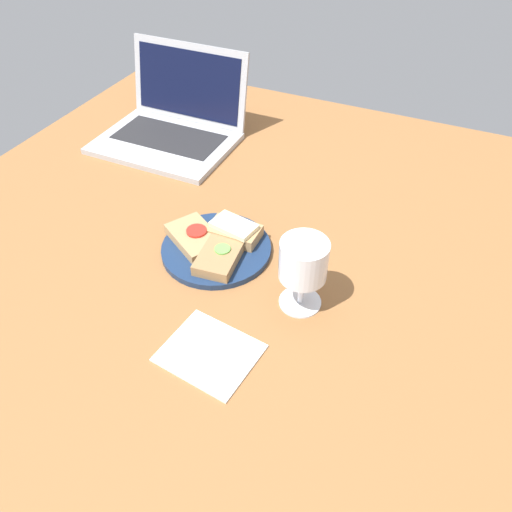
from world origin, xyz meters
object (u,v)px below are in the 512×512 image
(sandwich_with_cheese, at_px, (234,231))
(sandwich_with_tomato, at_px, (195,237))
(sandwich_with_cucumber, at_px, (219,257))
(napkin, at_px, (210,353))
(plate, at_px, (216,249))
(wine_glass, at_px, (303,263))
(laptop, at_px, (173,123))

(sandwich_with_cheese, bearing_deg, sandwich_with_tomato, -145.40)
(sandwich_with_cucumber, bearing_deg, napkin, -66.70)
(plate, height_order, sandwich_with_cheese, sandwich_with_cheese)
(sandwich_with_cucumber, bearing_deg, wine_glass, -7.43)
(sandwich_with_tomato, relative_size, napkin, 0.96)
(sandwich_with_cheese, bearing_deg, sandwich_with_cucumber, -85.21)
(wine_glass, bearing_deg, sandwich_with_cucumber, 172.57)
(napkin, bearing_deg, sandwich_with_tomato, 124.51)
(napkin, bearing_deg, laptop, 126.02)
(sandwich_with_cheese, bearing_deg, wine_glass, -29.21)
(sandwich_with_cucumber, distance_m, laptop, 0.52)
(sandwich_with_tomato, bearing_deg, napkin, -55.49)
(plate, xyz_separation_m, sandwich_with_tomato, (-0.05, -0.00, 0.02))
(laptop, xyz_separation_m, napkin, (0.42, -0.58, -0.04))
(plate, xyz_separation_m, napkin, (0.11, -0.23, -0.00))
(plate, bearing_deg, napkin, -64.58)
(sandwich_with_tomato, xyz_separation_m, sandwich_with_cheese, (0.06, 0.04, 0.01))
(sandwich_with_cheese, xyz_separation_m, laptop, (-0.33, 0.31, 0.01))
(laptop, bearing_deg, sandwich_with_cheese, -43.19)
(plate, bearing_deg, sandwich_with_cheese, 64.72)
(sandwich_with_cheese, bearing_deg, laptop, 136.81)
(wine_glass, distance_m, napkin, 0.21)
(plate, bearing_deg, sandwich_with_cucumber, -54.91)
(sandwich_with_cheese, height_order, wine_glass, wine_glass)
(sandwich_with_tomato, relative_size, sandwich_with_cheese, 1.36)
(laptop, relative_size, napkin, 2.31)
(napkin, bearing_deg, sandwich_with_cucumber, 113.30)
(sandwich_with_cheese, distance_m, wine_glass, 0.22)
(wine_glass, bearing_deg, napkin, -119.38)
(sandwich_with_cucumber, bearing_deg, laptop, 131.00)
(sandwich_with_tomato, bearing_deg, laptop, 126.92)
(sandwich_with_cucumber, bearing_deg, plate, 125.09)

